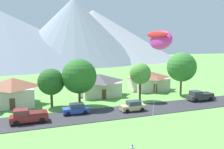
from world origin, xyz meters
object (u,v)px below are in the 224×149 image
Objects in this scene: tree_near_right at (79,76)px; pickup_truck_charcoal_west_side at (200,96)px; kite_flyer_with_kite at (160,45)px; parked_car_tan_mid_west at (133,106)px; house_right_center at (13,91)px; house_left_center at (98,84)px; tree_near_left at (51,82)px; tree_center at (140,74)px; parked_car_blue_west_end at (76,109)px; tree_far_right at (182,67)px; house_leftmost at (148,80)px; pickup_truck_maroon_east_side at (28,116)px.

tree_near_right is 23.97m from pickup_truck_charcoal_west_side.
kite_flyer_with_kite is at bearing -137.00° from pickup_truck_charcoal_west_side.
kite_flyer_with_kite is at bearing -110.33° from parked_car_tan_mid_west.
house_left_center is at bearing 8.01° from house_right_center.
tree_near_left is at bearing 101.28° from kite_flyer_with_kite.
tree_center is 1.78× the size of parked_car_blue_west_end.
tree_near_left is at bearing 179.97° from tree_far_right.
tree_center reaches higher than pickup_truck_charcoal_west_side.
tree_far_right reaches higher than house_leftmost.
tree_near_left reaches higher than pickup_truck_maroon_east_side.
house_right_center is 35.81m from pickup_truck_charcoal_west_side.
house_right_center is 1.87× the size of parked_car_tan_mid_west.
house_right_center is at bearing 154.14° from tree_near_right.
house_leftmost is 2.08× the size of parked_car_blue_west_end.
pickup_truck_maroon_east_side is at bearing -179.64° from parked_car_tan_mid_west.
pickup_truck_charcoal_west_side is (23.17, -4.23, -4.47)m from tree_near_right.
tree_near_left reaches higher than pickup_truck_charcoal_west_side.
parked_car_tan_mid_west is 16.59m from pickup_truck_maroon_east_side.
tree_center reaches higher than tree_near_left.
kite_flyer_with_kite reaches higher than house_right_center.
tree_far_right is (3.71, -7.73, 3.82)m from house_leftmost.
tree_near_left is 27.63m from tree_far_right.
house_right_center is 34.53m from tree_far_right.
tree_near_right is (4.74, -1.38, 0.95)m from tree_near_left.
parked_car_blue_west_end is (-1.57, -4.29, -4.66)m from tree_near_right.
parked_car_blue_west_end is 0.80× the size of pickup_truck_charcoal_west_side.
tree_near_left is 14.96m from parked_car_tan_mid_west.
house_left_center is 0.92× the size of tree_far_right.
house_leftmost is at bearing 28.53° from pickup_truck_maroon_east_side.
kite_flyer_with_kite reaches higher than tree_near_right.
tree_far_right is (22.83, 1.36, 0.71)m from tree_near_right.
pickup_truck_charcoal_west_side is at bearing -21.38° from tree_center.
house_leftmost is at bearing 52.97° from parked_car_tan_mid_west.
tree_near_right is at bearing 69.88° from parked_car_blue_west_end.
house_leftmost is at bearing 6.81° from house_right_center.
tree_near_left is at bearing 175.62° from tree_center.
kite_flyer_with_kite is at bearing -88.69° from tree_near_right.
tree_far_right is 7.63m from pickup_truck_charcoal_west_side.
pickup_truck_maroon_east_side is (-16.59, -0.10, 0.19)m from parked_car_tan_mid_west.
parked_car_tan_mid_west is (18.98, -11.48, -1.78)m from house_right_center.
house_right_center is 1.87× the size of parked_car_blue_west_end.
house_right_center is at bearing 147.94° from tree_near_left.
tree_far_right is 0.76× the size of kite_flyer_with_kite.
house_right_center reaches higher than parked_car_blue_west_end.
tree_far_right is at bearing -21.17° from house_left_center.
house_left_center is 17.42m from house_right_center.
tree_near_left reaches higher than parked_car_blue_west_end.
house_right_center is 34.05m from kite_flyer_with_kite.
house_leftmost is 19.00m from parked_car_tan_mid_west.
parked_car_blue_west_end is at bearing -166.96° from tree_far_right.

